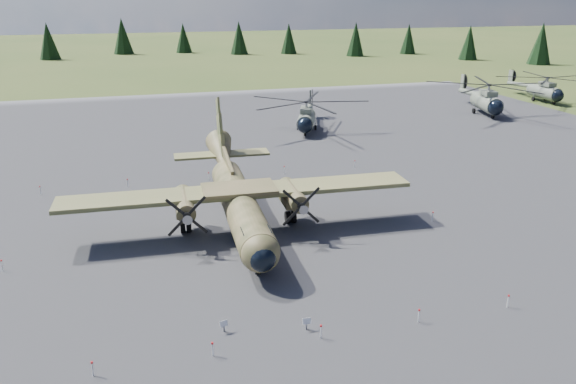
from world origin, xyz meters
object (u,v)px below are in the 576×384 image
object	(u,v)px
helicopter_near	(307,110)
helicopter_far	(545,84)
helicopter_mid	(487,93)
transport_plane	(237,195)

from	to	relation	value
helicopter_near	helicopter_far	size ratio (longest dim) A/B	1.06
helicopter_mid	helicopter_far	world-z (taller)	helicopter_mid
transport_plane	helicopter_mid	distance (m)	56.66
transport_plane	helicopter_mid	world-z (taller)	transport_plane
helicopter_near	helicopter_mid	size ratio (longest dim) A/B	0.91
transport_plane	helicopter_far	distance (m)	74.05
transport_plane	helicopter_far	xyz separation A→B (m)	(62.17, 40.21, 0.47)
helicopter_near	transport_plane	bearing A→B (deg)	-96.16
helicopter_far	transport_plane	bearing A→B (deg)	-144.91
helicopter_near	helicopter_mid	bearing A→B (deg)	26.97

